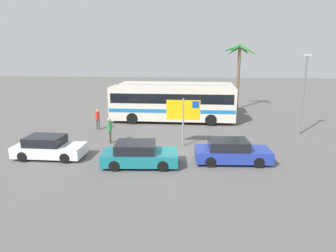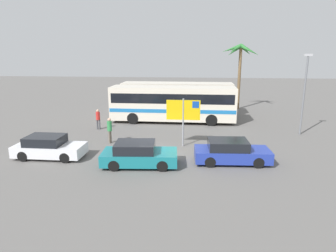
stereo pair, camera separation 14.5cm
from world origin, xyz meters
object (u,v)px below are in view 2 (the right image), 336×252
pedestrian_by_bus (98,118)px  pedestrian_near_sign (110,128)px  ferry_sign (184,112)px  car_teal (138,154)px  bus_rear_coach (177,97)px  car_blue (231,152)px  bus_front_coach (173,102)px  car_white (49,147)px

pedestrian_by_bus → pedestrian_near_sign: bearing=-152.8°
ferry_sign → car_teal: bearing=-121.2°
bus_rear_coach → car_teal: bus_rear_coach is taller
pedestrian_near_sign → car_blue: bearing=169.8°
bus_front_coach → ferry_sign: ferry_sign is taller
car_white → car_teal: same height
car_teal → pedestrian_near_sign: (-2.80, 3.98, 0.40)m
ferry_sign → pedestrian_by_bus: ferry_sign is taller
car_blue → car_white: bearing=177.7°
ferry_sign → car_blue: bearing=-44.7°
car_white → pedestrian_by_bus: pedestrian_by_bus is taller
ferry_sign → car_teal: ferry_sign is taller
bus_rear_coach → car_blue: 14.10m
pedestrian_near_sign → bus_rear_coach: bearing=-99.6°
car_white → car_blue: 10.64m
bus_rear_coach → ferry_sign: ferry_sign is taller
pedestrian_by_bus → car_blue: bearing=-126.0°
pedestrian_near_sign → car_teal: bearing=135.9°
ferry_sign → car_white: 8.57m
car_teal → pedestrian_by_bus: size_ratio=2.57×
car_white → ferry_sign: bearing=20.8°
bus_front_coach → car_teal: 10.95m
car_blue → pedestrian_by_bus: 11.91m
bus_rear_coach → car_blue: bearing=-73.5°
bus_rear_coach → pedestrian_by_bus: bearing=-130.7°
ferry_sign → pedestrian_by_bus: (-7.12, 3.79, -1.36)m
ferry_sign → car_teal: size_ratio=0.75×
pedestrian_near_sign → pedestrian_by_bus: size_ratio=1.07×
bus_front_coach → car_white: (-6.52, -10.11, -1.15)m
car_white → pedestrian_by_bus: size_ratio=2.45×
bus_front_coach → pedestrian_near_sign: (-3.77, -6.87, -0.74)m
bus_front_coach → car_teal: bus_front_coach is taller
ferry_sign → pedestrian_by_bus: 8.18m
car_teal → pedestrian_near_sign: pedestrian_near_sign is taller
car_blue → bus_rear_coach: bearing=103.1°
bus_rear_coach → ferry_sign: size_ratio=3.44×
pedestrian_near_sign → pedestrian_by_bus: pedestrian_near_sign is taller
bus_front_coach → pedestrian_near_sign: bearing=-118.8°
bus_front_coach → car_teal: size_ratio=2.59×
bus_rear_coach → pedestrian_near_sign: bus_rear_coach is taller
car_white → pedestrian_by_bus: bearing=83.7°
car_blue → pedestrian_near_sign: (-7.89, 3.03, 0.41)m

